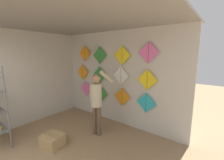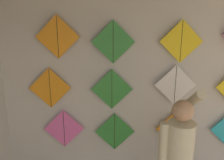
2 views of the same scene
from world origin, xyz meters
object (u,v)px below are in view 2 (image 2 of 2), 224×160
object	(u,v)px
kite_1	(115,132)
kite_6	(175,85)
shopkeeper	(178,158)
kite_5	(112,89)
kite_4	(50,88)
kite_0	(64,129)
kite_9	(113,42)
kite_10	(181,41)
kite_2	(176,128)
kite_8	(58,37)

from	to	relation	value
kite_1	kite_6	distance (m)	1.05
shopkeeper	kite_5	xyz separation A→B (m)	(-0.68, 0.86, 0.48)
kite_4	kite_0	bearing A→B (deg)	0.00
kite_0	kite_9	world-z (taller)	kite_9
kite_4	kite_6	world-z (taller)	kite_6
kite_0	kite_10	size ratio (longest dim) A/B	1.00
kite_2	kite_1	bearing A→B (deg)	180.00
kite_1	kite_8	xyz separation A→B (m)	(-0.71, 0.00, 1.32)
kite_2	kite_4	world-z (taller)	kite_4
shopkeeper	kite_2	world-z (taller)	shopkeeper
kite_5	kite_9	world-z (taller)	kite_9
shopkeeper	kite_6	bearing A→B (deg)	79.07
kite_0	kite_10	world-z (taller)	kite_10
kite_10	kite_0	bearing A→B (deg)	180.00
kite_8	kite_10	bearing A→B (deg)	0.00
kite_2	kite_0	bearing A→B (deg)	180.00
kite_0	kite_10	xyz separation A→B (m)	(1.54, 0.00, 1.20)
kite_0	kite_9	distance (m)	1.38
kite_5	kite_8	world-z (taller)	kite_8
kite_0	kite_1	bearing A→B (deg)	0.00
kite_4	kite_8	world-z (taller)	kite_8
shopkeeper	kite_2	bearing A→B (deg)	75.72
kite_2	kite_6	size ratio (longest dim) A/B	1.00
kite_1	shopkeeper	bearing A→B (deg)	-53.16
kite_0	kite_1	distance (m)	0.70
kite_2	kite_4	bearing A→B (deg)	180.00
kite_0	kite_5	world-z (taller)	kite_5
kite_5	kite_6	world-z (taller)	kite_6
shopkeeper	kite_10	bearing A→B (deg)	76.84
kite_8	kite_9	bearing A→B (deg)	0.00
kite_10	shopkeeper	bearing A→B (deg)	-102.62
shopkeeper	kite_5	bearing A→B (deg)	127.92
kite_2	kite_4	distance (m)	1.81
kite_1	kite_5	size ratio (longest dim) A/B	1.00
kite_5	kite_6	size ratio (longest dim) A/B	1.00
kite_1	kite_2	xyz separation A→B (m)	(0.86, 0.00, 0.04)
kite_6	shopkeeper	bearing A→B (deg)	-100.40
kite_1	kite_6	world-z (taller)	kite_6
kite_1	kite_4	xyz separation A→B (m)	(-0.85, 0.00, 0.65)
kite_2	kite_9	world-z (taller)	kite_9
shopkeeper	kite_0	size ratio (longest dim) A/B	3.14
shopkeeper	kite_2	distance (m)	0.89
shopkeeper	kite_5	distance (m)	1.20
shopkeeper	kite_9	distance (m)	1.55
kite_6	kite_8	distance (m)	1.65
kite_1	kite_4	size ratio (longest dim) A/B	1.00
shopkeeper	kite_9	size ratio (longest dim) A/B	3.14
kite_1	kite_4	distance (m)	1.07
kite_4	kite_5	size ratio (longest dim) A/B	1.00
shopkeeper	kite_1	size ratio (longest dim) A/B	3.14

